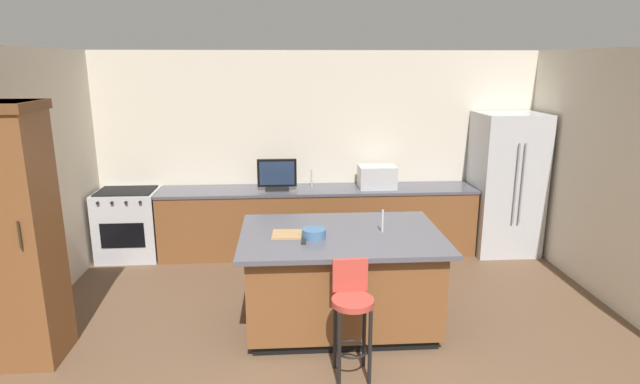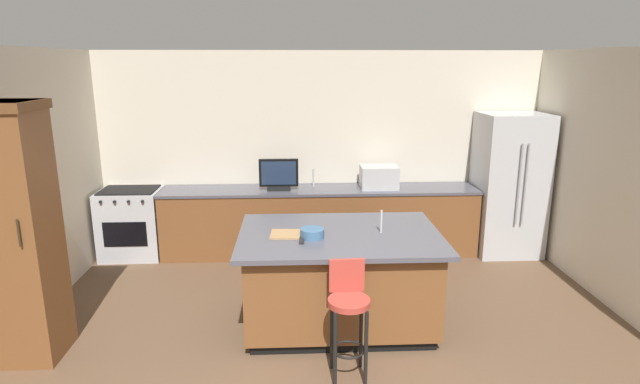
{
  "view_description": "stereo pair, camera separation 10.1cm",
  "coord_description": "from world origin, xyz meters",
  "px_view_note": "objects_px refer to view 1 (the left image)",
  "views": [
    {
      "loc": [
        -0.44,
        -2.91,
        2.52
      ],
      "look_at": [
        -0.08,
        2.46,
        1.15
      ],
      "focal_mm": 29.14,
      "sensor_mm": 36.0,
      "label": 1
    },
    {
      "loc": [
        -0.34,
        -2.92,
        2.52
      ],
      "look_at": [
        -0.08,
        2.46,
        1.15
      ],
      "focal_mm": 29.14,
      "sensor_mm": 36.0,
      "label": 2
    }
  ],
  "objects_px": {
    "cabinet_tower": "(18,232)",
    "tv_monitor": "(277,176)",
    "microwave": "(377,177)",
    "cutting_board": "(291,234)",
    "range_oven": "(129,224)",
    "tv_remote": "(304,240)",
    "refrigerator": "(506,184)",
    "bar_stool_center": "(352,309)",
    "fruit_bowl": "(314,233)",
    "kitchen_island": "(341,278)"
  },
  "relations": [
    {
      "from": "cabinet_tower",
      "to": "tv_monitor",
      "type": "bearing_deg",
      "value": 47.91
    },
    {
      "from": "microwave",
      "to": "cutting_board",
      "type": "xyz_separation_m",
      "value": [
        -1.16,
        -1.98,
        -0.09
      ]
    },
    {
      "from": "range_oven",
      "to": "tv_remote",
      "type": "height_order",
      "value": "tv_remote"
    },
    {
      "from": "range_oven",
      "to": "refrigerator",
      "type": "bearing_deg",
      "value": -0.77
    },
    {
      "from": "cabinet_tower",
      "to": "tv_monitor",
      "type": "distance_m",
      "value": 3.13
    },
    {
      "from": "microwave",
      "to": "bar_stool_center",
      "type": "relative_size",
      "value": 0.5
    },
    {
      "from": "bar_stool_center",
      "to": "fruit_bowl",
      "type": "relative_size",
      "value": 4.35
    },
    {
      "from": "kitchen_island",
      "to": "tv_monitor",
      "type": "xyz_separation_m",
      "value": [
        -0.63,
        1.9,
        0.6
      ]
    },
    {
      "from": "cabinet_tower",
      "to": "microwave",
      "type": "distance_m",
      "value": 4.16
    },
    {
      "from": "tv_monitor",
      "to": "cutting_board",
      "type": "xyz_separation_m",
      "value": [
        0.15,
        -1.93,
        -0.14
      ]
    },
    {
      "from": "tv_monitor",
      "to": "tv_remote",
      "type": "height_order",
      "value": "tv_monitor"
    },
    {
      "from": "bar_stool_center",
      "to": "cutting_board",
      "type": "bearing_deg",
      "value": 117.94
    },
    {
      "from": "cutting_board",
      "to": "tv_remote",
      "type": "bearing_deg",
      "value": -57.0
    },
    {
      "from": "tv_remote",
      "to": "cutting_board",
      "type": "relative_size",
      "value": 0.49
    },
    {
      "from": "tv_monitor",
      "to": "fruit_bowl",
      "type": "relative_size",
      "value": 2.27
    },
    {
      "from": "kitchen_island",
      "to": "bar_stool_center",
      "type": "height_order",
      "value": "bar_stool_center"
    },
    {
      "from": "kitchen_island",
      "to": "refrigerator",
      "type": "height_order",
      "value": "refrigerator"
    },
    {
      "from": "microwave",
      "to": "tv_monitor",
      "type": "distance_m",
      "value": 1.31
    },
    {
      "from": "refrigerator",
      "to": "cutting_board",
      "type": "xyz_separation_m",
      "value": [
        -2.88,
        -1.92,
        0.01
      ]
    },
    {
      "from": "kitchen_island",
      "to": "cutting_board",
      "type": "distance_m",
      "value": 0.67
    },
    {
      "from": "range_oven",
      "to": "bar_stool_center",
      "type": "distance_m",
      "value": 3.8
    },
    {
      "from": "kitchen_island",
      "to": "tv_remote",
      "type": "bearing_deg",
      "value": -149.62
    },
    {
      "from": "refrigerator",
      "to": "bar_stool_center",
      "type": "distance_m",
      "value": 3.66
    },
    {
      "from": "microwave",
      "to": "cabinet_tower",
      "type": "bearing_deg",
      "value": -145.12
    },
    {
      "from": "bar_stool_center",
      "to": "fruit_bowl",
      "type": "xyz_separation_m",
      "value": [
        -0.26,
        0.74,
        0.4
      ]
    },
    {
      "from": "range_oven",
      "to": "tv_remote",
      "type": "distance_m",
      "value": 3.12
    },
    {
      "from": "refrigerator",
      "to": "range_oven",
      "type": "height_order",
      "value": "refrigerator"
    },
    {
      "from": "range_oven",
      "to": "cutting_board",
      "type": "height_order",
      "value": "cutting_board"
    },
    {
      "from": "refrigerator",
      "to": "tv_monitor",
      "type": "height_order",
      "value": "refrigerator"
    },
    {
      "from": "cabinet_tower",
      "to": "tv_remote",
      "type": "xyz_separation_m",
      "value": [
        2.37,
        0.21,
        -0.21
      ]
    },
    {
      "from": "tv_monitor",
      "to": "bar_stool_center",
      "type": "bearing_deg",
      "value": -77.17
    },
    {
      "from": "range_oven",
      "to": "cutting_board",
      "type": "bearing_deg",
      "value": -43.55
    },
    {
      "from": "range_oven",
      "to": "cutting_board",
      "type": "xyz_separation_m",
      "value": [
        2.08,
        -1.98,
        0.49
      ]
    },
    {
      "from": "cabinet_tower",
      "to": "microwave",
      "type": "relative_size",
      "value": 4.62
    },
    {
      "from": "kitchen_island",
      "to": "refrigerator",
      "type": "relative_size",
      "value": 1.02
    },
    {
      "from": "kitchen_island",
      "to": "tv_monitor",
      "type": "distance_m",
      "value": 2.09
    },
    {
      "from": "range_oven",
      "to": "cutting_board",
      "type": "relative_size",
      "value": 2.65
    },
    {
      "from": "refrigerator",
      "to": "fruit_bowl",
      "type": "distance_m",
      "value": 3.33
    },
    {
      "from": "kitchen_island",
      "to": "cutting_board",
      "type": "bearing_deg",
      "value": -175.94
    },
    {
      "from": "refrigerator",
      "to": "range_oven",
      "type": "distance_m",
      "value": 4.98
    },
    {
      "from": "fruit_bowl",
      "to": "cutting_board",
      "type": "xyz_separation_m",
      "value": [
        -0.21,
        0.09,
        -0.03
      ]
    },
    {
      "from": "refrigerator",
      "to": "bar_stool_center",
      "type": "height_order",
      "value": "refrigerator"
    },
    {
      "from": "kitchen_island",
      "to": "cabinet_tower",
      "type": "height_order",
      "value": "cabinet_tower"
    },
    {
      "from": "tv_remote",
      "to": "cutting_board",
      "type": "xyz_separation_m",
      "value": [
        -0.12,
        0.18,
        -0.0
      ]
    },
    {
      "from": "microwave",
      "to": "fruit_bowl",
      "type": "relative_size",
      "value": 2.16
    },
    {
      "from": "cabinet_tower",
      "to": "bar_stool_center",
      "type": "relative_size",
      "value": 2.3
    },
    {
      "from": "range_oven",
      "to": "fruit_bowl",
      "type": "height_order",
      "value": "fruit_bowl"
    },
    {
      "from": "range_oven",
      "to": "tv_monitor",
      "type": "bearing_deg",
      "value": -1.5
    },
    {
      "from": "microwave",
      "to": "kitchen_island",
      "type": "bearing_deg",
      "value": -109.26
    },
    {
      "from": "cabinet_tower",
      "to": "tv_remote",
      "type": "bearing_deg",
      "value": 5.19
    }
  ]
}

